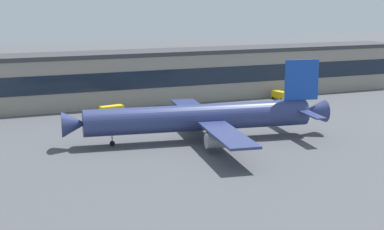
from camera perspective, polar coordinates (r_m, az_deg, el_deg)
name	(u,v)px	position (r m, az deg, el deg)	size (l,w,h in m)	color
ground_plane	(230,138)	(127.77, 3.86, -2.31)	(600.00, 600.00, 0.00)	#4C4F54
terminal_building	(158,76)	(172.09, -3.46, 3.96)	(168.84, 14.70, 15.40)	gray
airliner	(203,117)	(124.12, 1.10, -0.25)	(59.71, 51.15, 17.26)	navy
crew_van	(280,95)	(177.37, 8.82, 2.02)	(3.22, 5.54, 2.55)	yellow
stair_truck	(112,112)	(148.07, -8.03, 0.34)	(6.35, 3.51, 3.55)	yellow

